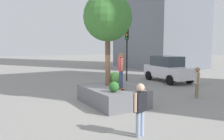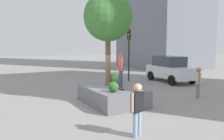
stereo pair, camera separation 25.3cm
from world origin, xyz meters
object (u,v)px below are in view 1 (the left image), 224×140
(skateboard, at_px, (121,88))
(bystander_watching, at_px, (197,80))
(traffic_light_median, at_px, (127,46))
(planter_ledge, at_px, (112,95))
(skateboarder, at_px, (121,67))
(passerby_with_bag, at_px, (140,106))
(police_car, at_px, (168,69))
(plaza_tree, at_px, (108,17))

(skateboard, height_order, bystander_watching, bystander_watching)
(skateboard, xyz_separation_m, traffic_light_median, (-6.41, 4.73, 2.07))
(planter_ledge, xyz_separation_m, skateboarder, (0.58, 0.17, 1.51))
(skateboard, bearing_deg, bystander_watching, 81.07)
(planter_ledge, distance_m, traffic_light_median, 8.04)
(traffic_light_median, bearing_deg, skateboard, -36.41)
(bystander_watching, relative_size, passerby_with_bag, 0.99)
(skateboarder, xyz_separation_m, passerby_with_bag, (3.56, -1.54, -0.91))
(skateboard, xyz_separation_m, skateboarder, (-0.00, 0.00, 1.03))
(passerby_with_bag, bearing_deg, skateboarder, 156.61)
(police_car, height_order, passerby_with_bag, police_car)
(skateboard, distance_m, police_car, 8.78)
(planter_ledge, bearing_deg, traffic_light_median, 139.96)
(bystander_watching, bearing_deg, traffic_light_median, -179.78)
(traffic_light_median, bearing_deg, skateboarder, -36.41)
(bystander_watching, bearing_deg, plaza_tree, -111.64)
(skateboard, distance_m, passerby_with_bag, 3.88)
(planter_ledge, xyz_separation_m, bystander_watching, (1.33, 4.93, 0.59))
(planter_ledge, height_order, passerby_with_bag, passerby_with_bag)
(police_car, relative_size, traffic_light_median, 1.09)
(planter_ledge, bearing_deg, skateboard, 16.25)
(skateboard, height_order, traffic_light_median, traffic_light_median)
(planter_ledge, height_order, skateboard, skateboard)
(plaza_tree, height_order, passerby_with_bag, plaza_tree)
(skateboard, bearing_deg, skateboarder, 180.00)
(traffic_light_median, distance_m, passerby_with_bag, 11.94)
(skateboarder, distance_m, traffic_light_median, 8.04)
(planter_ledge, relative_size, traffic_light_median, 0.82)
(traffic_light_median, bearing_deg, planter_ledge, -40.04)
(plaza_tree, bearing_deg, police_car, 113.23)
(planter_ledge, bearing_deg, police_car, 116.61)
(skateboarder, height_order, traffic_light_median, traffic_light_median)
(plaza_tree, xyz_separation_m, passerby_with_bag, (4.73, -1.46, -3.45))
(plaza_tree, bearing_deg, skateboard, 4.11)
(police_car, bearing_deg, planter_ledge, -63.39)
(planter_ledge, relative_size, skateboard, 4.35)
(skateboard, bearing_deg, traffic_light_median, 143.59)
(skateboard, relative_size, skateboarder, 0.47)
(skateboard, bearing_deg, plaza_tree, -175.89)
(police_car, bearing_deg, skateboarder, -59.50)
(planter_ledge, height_order, bystander_watching, bystander_watching)
(plaza_tree, height_order, bystander_watching, plaza_tree)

